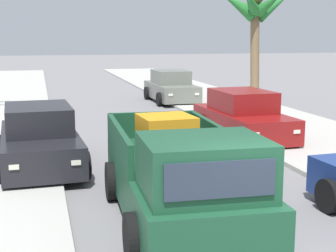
# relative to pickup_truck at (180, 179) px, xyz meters

# --- Properties ---
(sidewalk_right) EXTENTS (4.65, 60.00, 0.12)m
(sidewalk_right) POSITION_rel_pickup_truck_xyz_m (5.90, 8.91, -0.75)
(sidewalk_right) COLOR #B2AFA8
(sidewalk_right) RESTS_ON ground
(curb_left) EXTENTS (0.16, 60.00, 0.10)m
(curb_left) POSITION_rel_pickup_truck_xyz_m (-3.24, 8.91, -0.76)
(curb_left) COLOR silver
(curb_left) RESTS_ON ground
(curb_right) EXTENTS (0.16, 60.00, 0.10)m
(curb_right) POSITION_rel_pickup_truck_xyz_m (4.97, 8.91, -0.76)
(curb_right) COLOR silver
(curb_right) RESTS_ON ground
(pickup_truck) EXTENTS (2.36, 5.28, 1.80)m
(pickup_truck) POSITION_rel_pickup_truck_xyz_m (0.00, 0.00, 0.00)
(pickup_truck) COLOR #19472D
(pickup_truck) RESTS_ON ground
(car_left_near) EXTENTS (2.08, 4.28, 1.54)m
(car_left_near) POSITION_rel_pickup_truck_xyz_m (3.95, 15.73, -0.09)
(car_left_near) COLOR slate
(car_left_near) RESTS_ON ground
(car_right_near) EXTENTS (2.19, 4.33, 1.54)m
(car_right_near) POSITION_rel_pickup_truck_xyz_m (-2.30, 4.46, -0.09)
(car_right_near) COLOR black
(car_right_near) RESTS_ON ground
(car_left_mid) EXTENTS (2.16, 4.32, 1.54)m
(car_left_mid) POSITION_rel_pickup_truck_xyz_m (3.82, 6.44, -0.09)
(car_left_mid) COLOR maroon
(car_left_mid) RESTS_ON ground
(palm_tree_left_fore) EXTENTS (3.75, 3.49, 5.33)m
(palm_tree_left_fore) POSITION_rel_pickup_truck_xyz_m (7.31, 13.67, 3.46)
(palm_tree_left_fore) COLOR brown
(palm_tree_left_fore) RESTS_ON ground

